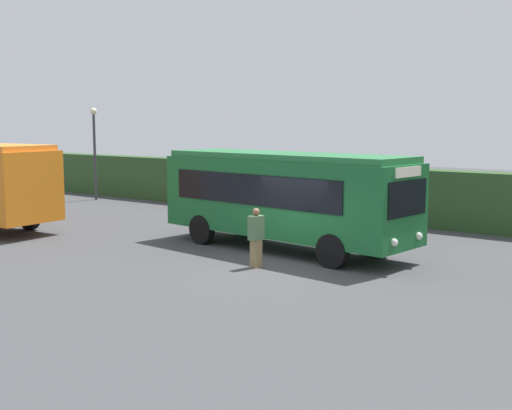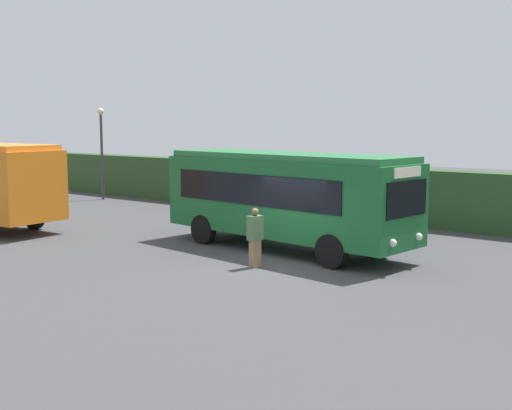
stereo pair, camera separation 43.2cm
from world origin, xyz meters
name	(u,v)px [view 2 (the right image)]	position (x,y,z in m)	size (l,w,h in m)	color
ground_plane	(279,266)	(0.00, 0.00, 0.00)	(87.18, 87.18, 0.00)	#424244
bus_green	(286,195)	(-1.24, 2.05, 1.82)	(9.14, 3.35, 3.16)	#19602D
person_left	(255,236)	(-0.44, -0.57, 0.90)	(0.34, 0.46, 1.71)	olive
hedge_row	(418,198)	(0.00, 9.43, 1.14)	(55.59, 1.10, 2.27)	#2C4C26
lamppost	(102,142)	(-17.18, 7.37, 3.11)	(0.36, 0.36, 4.90)	#38383D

